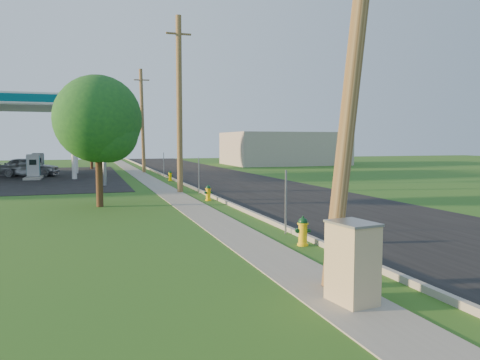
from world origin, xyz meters
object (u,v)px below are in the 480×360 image
object	(u,v)px
tree_lot	(92,126)
car_silver	(29,167)
utility_pole_near	(356,42)
utility_pole_mid	(179,104)
utility_pole_far	(142,121)
fuel_pump_ne	(33,170)
hydrant_near	(303,231)
hydrant_far	(170,176)
fuel_pump_se	(38,167)
tree_verge	(100,122)
price_pylon	(103,102)
utility_cabinet	(352,263)
hydrant_mid	(208,193)

from	to	relation	value
tree_lot	car_silver	size ratio (longest dim) A/B	1.47
utility_pole_near	utility_pole_mid	xyz separation A→B (m)	(-0.00, 18.00, 0.15)
utility_pole_far	fuel_pump_ne	distance (m)	10.99
utility_pole_mid	hydrant_near	size ratio (longest dim) A/B	11.84
utility_pole_mid	hydrant_far	bearing A→B (deg)	84.27
hydrant_near	car_silver	xyz separation A→B (m)	(-10.15, 30.31, 0.39)
fuel_pump_se	hydrant_near	xyz separation A→B (m)	(9.53, -31.47, -0.32)
tree_lot	hydrant_far	size ratio (longest dim) A/B	9.18
utility_pole_near	tree_lot	xyz separation A→B (m)	(-4.38, 43.18, -0.35)
utility_pole_near	car_silver	distance (m)	35.38
tree_verge	hydrant_far	world-z (taller)	tree_verge
utility_pole_near	price_pylon	distance (m)	23.83
utility_pole_mid	utility_cabinet	bearing A→B (deg)	-91.78
tree_verge	car_silver	distance (m)	21.34
utility_pole_near	tree_lot	bearing A→B (deg)	95.80
price_pylon	car_silver	bearing A→B (deg)	118.49
utility_pole_far	tree_lot	xyz separation A→B (m)	(-4.38, 7.18, -0.35)
hydrant_near	hydrant_far	bearing A→B (deg)	89.58
fuel_pump_se	price_pylon	xyz separation A→B (m)	(5.00, -11.50, 4.71)
utility_pole_near	price_pylon	xyz separation A→B (m)	(-3.90, 23.50, 0.63)
hydrant_near	utility_cabinet	world-z (taller)	utility_cabinet
fuel_pump_ne	tree_verge	distance (m)	18.48
fuel_pump_se	hydrant_far	bearing A→B (deg)	-43.00
fuel_pump_se	utility_cabinet	world-z (taller)	fuel_pump_se
utility_pole_mid	utility_pole_near	bearing A→B (deg)	-90.00
hydrant_near	utility_cabinet	xyz separation A→B (m)	(-1.22, -4.50, 0.34)
tree_verge	hydrant_mid	distance (m)	6.02
hydrant_mid	utility_cabinet	bearing A→B (deg)	-94.55
hydrant_far	car_silver	distance (m)	12.99
price_pylon	tree_verge	bearing A→B (deg)	-92.76
utility_pole_near	fuel_pump_se	distance (m)	36.34
utility_pole_mid	car_silver	world-z (taller)	utility_pole_mid
utility_pole_near	fuel_pump_se	xyz separation A→B (m)	(-8.90, 35.00, -4.08)
hydrant_mid	utility_cabinet	size ratio (longest dim) A/B	0.53
utility_pole_mid	hydrant_near	xyz separation A→B (m)	(0.63, -14.47, -4.55)
tree_verge	utility_cabinet	xyz separation A→B (m)	(3.80, -14.30, -2.97)
fuel_pump_ne	utility_pole_near	bearing A→B (deg)	-73.98
utility_pole_near	tree_verge	bearing A→B (deg)	108.23
price_pylon	tree_lot	bearing A→B (deg)	91.40
hydrant_near	hydrant_mid	distance (m)	10.39
utility_pole_far	hydrant_far	bearing A→B (deg)	-85.46
fuel_pump_ne	tree_lot	size ratio (longest dim) A/B	0.46
utility_cabinet	tree_verge	bearing A→B (deg)	104.88
hydrant_far	fuel_pump_ne	bearing A→B (deg)	152.52
price_pylon	utility_pole_near	bearing A→B (deg)	-80.58
utility_pole_mid	car_silver	bearing A→B (deg)	120.98
price_pylon	tree_lot	world-z (taller)	tree_lot
tree_lot	utility_pole_mid	bearing A→B (deg)	-80.13
utility_pole_far	hydrant_mid	distance (m)	22.53
tree_lot	price_pylon	bearing A→B (deg)	-88.60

